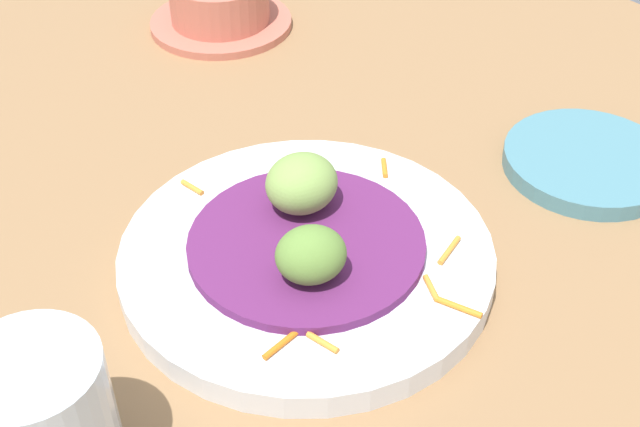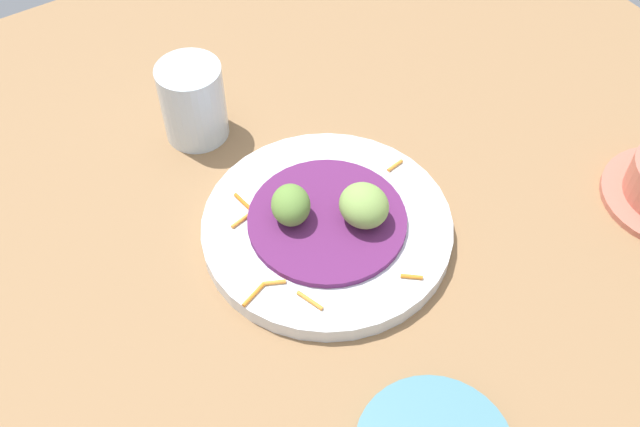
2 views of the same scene
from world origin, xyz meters
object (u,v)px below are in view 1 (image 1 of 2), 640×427
(main_plate, at_px, (307,258))
(side_plate_small, at_px, (588,162))
(guac_scoop_left, at_px, (311,255))
(terracotta_bowl, at_px, (220,6))
(guac_scoop_center, at_px, (302,183))
(water_glass, at_px, (46,424))

(main_plate, xyz_separation_m, side_plate_small, (-0.25, 0.06, -0.00))
(guac_scoop_left, height_order, terracotta_bowl, guac_scoop_left)
(main_plate, distance_m, terracotta_bowl, 0.38)
(guac_scoop_center, bearing_deg, water_glass, 17.96)
(side_plate_small, relative_size, water_glass, 1.43)
(water_glass, bearing_deg, main_plate, -168.06)
(main_plate, distance_m, guac_scoop_center, 0.05)
(guac_scoop_center, xyz_separation_m, terracotta_bowl, (-0.14, -0.31, -0.02))
(water_glass, bearing_deg, guac_scoop_center, -162.04)
(side_plate_small, distance_m, terracotta_bowl, 0.41)
(guac_scoop_left, height_order, side_plate_small, guac_scoop_left)
(main_plate, xyz_separation_m, terracotta_bowl, (-0.16, -0.34, 0.01))
(guac_scoop_center, relative_size, water_glass, 0.56)
(guac_scoop_left, xyz_separation_m, side_plate_small, (-0.27, 0.02, -0.04))
(guac_scoop_left, distance_m, guac_scoop_center, 0.07)
(side_plate_small, bearing_deg, guac_scoop_left, -5.23)
(main_plate, relative_size, guac_scoop_center, 4.91)
(guac_scoop_center, relative_size, side_plate_small, 0.39)
(main_plate, relative_size, side_plate_small, 1.92)
(main_plate, distance_m, guac_scoop_left, 0.05)
(terracotta_bowl, bearing_deg, side_plate_small, 102.30)
(side_plate_small, bearing_deg, terracotta_bowl, -77.70)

